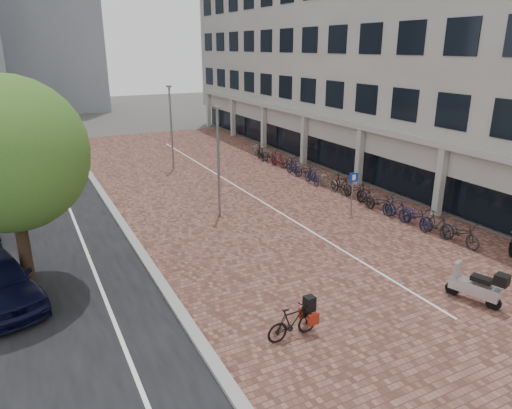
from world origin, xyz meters
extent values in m
plane|color=#474442|center=(0.00, 0.00, 0.00)|extent=(140.00, 140.00, 0.00)
cube|color=brown|center=(2.00, 12.00, 0.01)|extent=(14.50, 42.00, 0.04)
cube|color=black|center=(-9.00, 12.00, 0.01)|extent=(8.00, 50.00, 0.03)
cube|color=gray|center=(-5.10, 12.00, 0.07)|extent=(0.35, 42.00, 0.14)
cube|color=white|center=(-7.00, 12.00, 0.02)|extent=(0.12, 44.00, 0.00)
cube|color=white|center=(2.20, 12.00, 0.04)|extent=(0.10, 30.00, 0.00)
cube|color=#A6A6A1|center=(13.00, 16.00, 8.50)|extent=(8.00, 40.00, 13.00)
cube|color=black|center=(9.60, 16.00, 1.70)|extent=(0.15, 38.00, 3.20)
cube|color=#A6A6A1|center=(9.40, 16.00, 3.45)|extent=(1.60, 38.00, 0.30)
cube|color=#A6A6A1|center=(8.80, 4.00, 1.70)|extent=(0.35, 0.35, 3.40)
cube|color=#A6A6A1|center=(8.80, 10.00, 1.70)|extent=(0.35, 0.35, 3.40)
cube|color=#A6A6A1|center=(8.80, 16.00, 1.70)|extent=(0.35, 0.35, 3.40)
cube|color=#A6A6A1|center=(8.80, 22.00, 1.70)|extent=(0.35, 0.35, 3.40)
cube|color=#A6A6A1|center=(8.80, 28.00, 1.70)|extent=(0.35, 0.35, 3.40)
cube|color=#A6A6A1|center=(8.80, 34.00, 1.70)|extent=(0.35, 0.35, 3.40)
cube|color=gray|center=(-4.00, 55.00, 13.00)|extent=(12.00, 10.00, 26.00)
imported|color=black|center=(-2.66, -1.52, 0.49)|extent=(1.65, 0.54, 0.98)
cube|color=black|center=(-2.66, -1.52, 0.93)|extent=(0.31, 0.29, 0.44)
cube|color=maroon|center=(-2.88, -1.52, 0.54)|extent=(0.35, 0.11, 0.34)
cube|color=maroon|center=(-2.44, -1.52, 0.54)|extent=(0.35, 0.11, 0.34)
cylinder|color=slate|center=(5.25, 6.05, 0.96)|extent=(0.07, 0.07, 1.91)
cube|color=#0B2B9A|center=(5.25, 6.02, 1.87)|extent=(0.43, 0.15, 0.43)
cylinder|color=slate|center=(-0.61, 8.69, 2.60)|extent=(0.12, 0.12, 5.19)
cylinder|color=slate|center=(0.12, 18.39, 2.71)|extent=(0.12, 0.12, 5.42)
cylinder|color=#382619|center=(-9.12, 4.90, 1.55)|extent=(0.40, 0.40, 3.10)
sphere|color=#375E20|center=(-9.12, 4.90, 4.65)|extent=(4.88, 4.88, 4.88)
sphere|color=#375E20|center=(-8.56, 5.56, 3.99)|extent=(3.10, 3.10, 3.10)
imported|color=black|center=(6.93, 1.00, 0.52)|extent=(0.79, 2.00, 1.04)
imported|color=black|center=(6.81, 2.15, 0.53)|extent=(0.65, 1.78, 1.05)
imported|color=#16163D|center=(6.75, 3.30, 0.52)|extent=(1.00, 2.06, 1.04)
imported|color=black|center=(6.62, 4.45, 0.53)|extent=(0.58, 1.77, 1.05)
imported|color=black|center=(6.68, 5.60, 0.52)|extent=(0.97, 2.05, 1.04)
imported|color=black|center=(6.67, 6.75, 0.53)|extent=(0.80, 1.81, 1.05)
imported|color=black|center=(6.82, 7.90, 0.52)|extent=(0.94, 2.05, 1.04)
imported|color=black|center=(6.87, 9.05, 0.53)|extent=(0.64, 1.78, 1.05)
imported|color=#5A5953|center=(6.74, 10.20, 0.52)|extent=(0.71, 1.98, 1.04)
imported|color=black|center=(6.44, 11.35, 0.53)|extent=(0.65, 1.79, 1.05)
imported|color=black|center=(6.73, 12.50, 0.52)|extent=(0.91, 2.04, 1.04)
imported|color=#131635|center=(6.53, 13.65, 0.53)|extent=(0.60, 1.77, 1.05)
imported|color=#222227|center=(6.94, 14.80, 0.52)|extent=(0.83, 2.02, 1.04)
imported|color=#471219|center=(6.70, 15.95, 0.53)|extent=(0.59, 1.77, 1.05)
imported|color=black|center=(6.74, 17.10, 0.52)|extent=(0.70, 1.98, 1.04)
imported|color=black|center=(6.59, 18.25, 0.53)|extent=(0.85, 1.81, 1.05)
imported|color=#626059|center=(6.93, 19.40, 0.52)|extent=(0.83, 2.02, 1.04)
camera|label=1|loc=(-8.71, -11.18, 7.80)|focal=32.93mm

